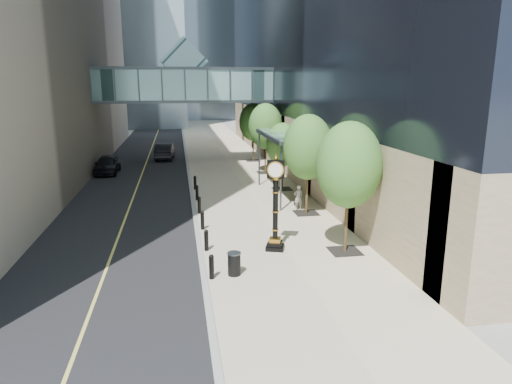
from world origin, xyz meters
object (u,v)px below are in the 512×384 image
at_px(street_clock, 275,210).
at_px(car_near, 107,164).
at_px(trash_bin, 234,264).
at_px(pedestrian, 298,197).
at_px(car_far, 165,151).

height_order(street_clock, car_near, street_clock).
height_order(street_clock, trash_bin, street_clock).
bearing_deg(street_clock, pedestrian, 84.54).
relative_size(street_clock, trash_bin, 4.89).
distance_m(street_clock, car_far, 28.77).
bearing_deg(pedestrian, car_far, -76.80).
bearing_deg(car_far, pedestrian, 115.97).
bearing_deg(street_clock, car_far, 119.48).
relative_size(pedestrian, car_near, 0.34).
height_order(trash_bin, car_near, car_near).
distance_m(trash_bin, car_near, 24.84).
bearing_deg(car_near, car_far, 57.97).
xyz_separation_m(trash_bin, pedestrian, (5.09, 9.13, 0.33)).
height_order(street_clock, pedestrian, street_clock).
relative_size(street_clock, pedestrian, 2.81).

